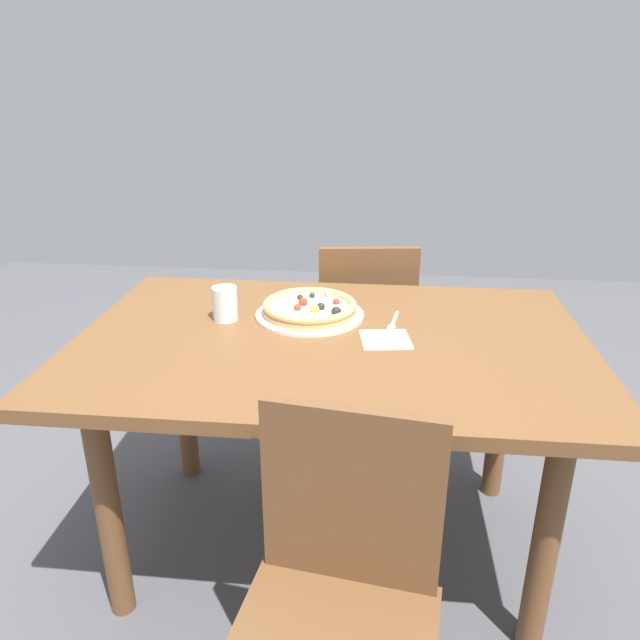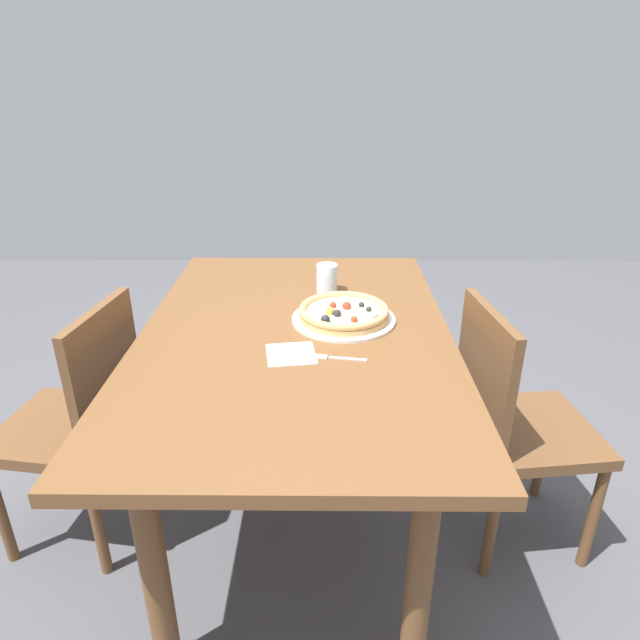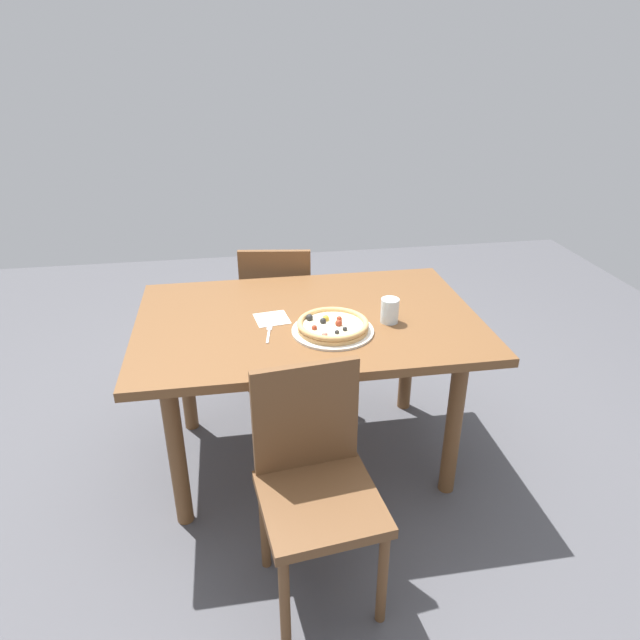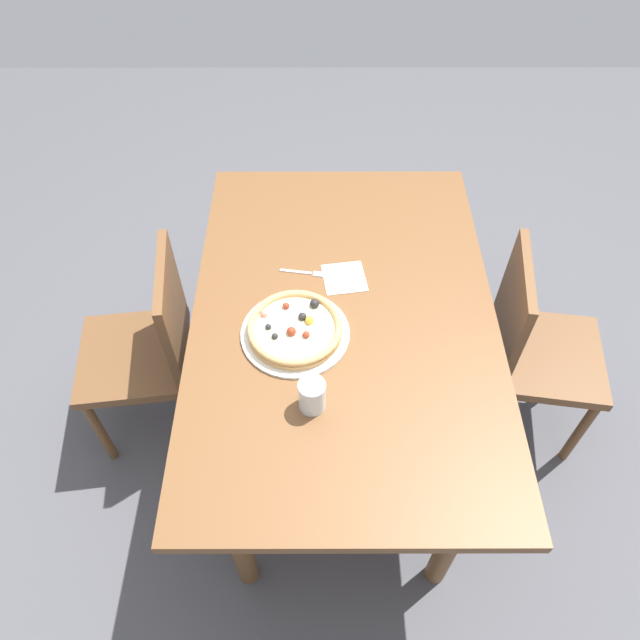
{
  "view_description": "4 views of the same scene",
  "coord_description": "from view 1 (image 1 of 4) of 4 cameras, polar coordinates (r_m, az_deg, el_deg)",
  "views": [
    {
      "loc": [
        -0.13,
        1.6,
        1.47
      ],
      "look_at": [
        0.04,
        -0.08,
        0.78
      ],
      "focal_mm": 33.72,
      "sensor_mm": 36.0,
      "label": 1
    },
    {
      "loc": [
        -1.58,
        -0.09,
        1.52
      ],
      "look_at": [
        0.04,
        -0.08,
        0.78
      ],
      "focal_mm": 31.05,
      "sensor_mm": 36.0,
      "label": 2
    },
    {
      "loc": [
        -0.3,
        -2.19,
        1.83
      ],
      "look_at": [
        0.04,
        -0.08,
        0.78
      ],
      "focal_mm": 31.52,
      "sensor_mm": 36.0,
      "label": 3
    },
    {
      "loc": [
        1.22,
        -0.08,
        2.23
      ],
      "look_at": [
        0.04,
        -0.08,
        0.78
      ],
      "focal_mm": 33.33,
      "sensor_mm": 36.0,
      "label": 4
    }
  ],
  "objects": [
    {
      "name": "chair_near",
      "position": [
        2.5,
        4.21,
        -1.13
      ],
      "size": [
        0.45,
        0.45,
        0.87
      ],
      "rotation": [
        0.0,
        0.0,
        3.26
      ],
      "color": "brown",
      "rests_on": "ground"
    },
    {
      "name": "chair_far",
      "position": [
        1.33,
        1.7,
        -25.72
      ],
      "size": [
        0.45,
        0.45,
        0.87
      ],
      "rotation": [
        0.0,
        0.0,
        -0.14
      ],
      "color": "brown",
      "rests_on": "ground"
    },
    {
      "name": "napkin",
      "position": [
        1.74,
        6.24,
        -1.85
      ],
      "size": [
        0.16,
        0.16,
        0.0
      ],
      "primitive_type": "cube",
      "rotation": [
        0.0,
        0.0,
        0.15
      ],
      "color": "white",
      "rests_on": "dining_table"
    },
    {
      "name": "ground_plane",
      "position": [
        2.17,
        0.92,
        -20.29
      ],
      "size": [
        6.0,
        6.0,
        0.0
      ],
      "primitive_type": "plane",
      "color": "#4C4C51"
    },
    {
      "name": "drinking_glass",
      "position": [
        1.88,
        -9.0,
        1.55
      ],
      "size": [
        0.08,
        0.08,
        0.11
      ],
      "primitive_type": "cylinder",
      "color": "silver",
      "rests_on": "dining_table"
    },
    {
      "name": "pizza",
      "position": [
        1.89,
        -0.96,
        1.22
      ],
      "size": [
        0.3,
        0.3,
        0.05
      ],
      "color": "tan",
      "rests_on": "plate"
    },
    {
      "name": "plate",
      "position": [
        1.9,
        -0.99,
        0.51
      ],
      "size": [
        0.34,
        0.34,
        0.01
      ],
      "primitive_type": "cylinder",
      "color": "silver",
      "rests_on": "dining_table"
    },
    {
      "name": "fork",
      "position": [
        1.85,
        6.94,
        -0.32
      ],
      "size": [
        0.04,
        0.17,
        0.0
      ],
      "rotation": [
        0.0,
        0.0,
        1.42
      ],
      "color": "silver",
      "rests_on": "dining_table"
    },
    {
      "name": "dining_table",
      "position": [
        1.79,
        1.05,
        -4.44
      ],
      "size": [
        1.48,
        0.98,
        0.76
      ],
      "color": "brown",
      "rests_on": "ground"
    }
  ]
}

